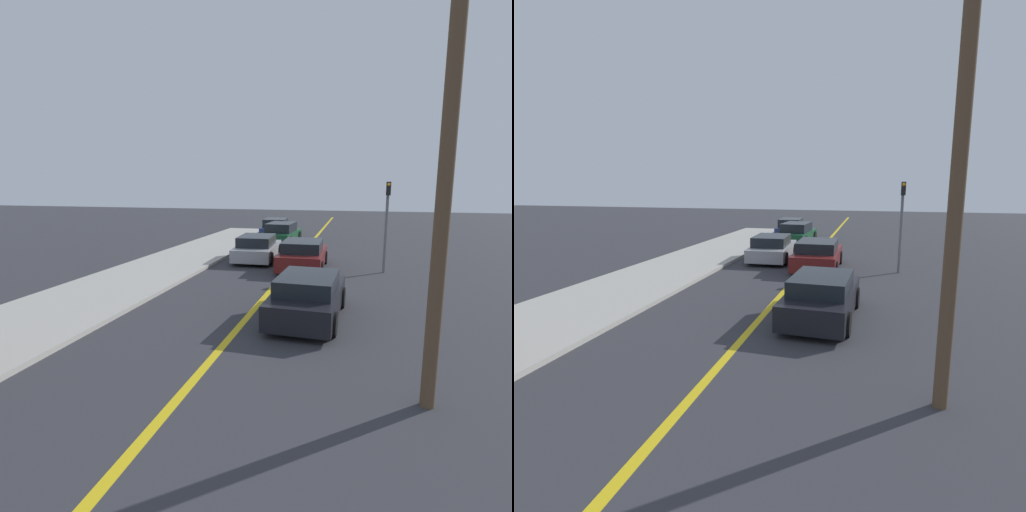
# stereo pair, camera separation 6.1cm
# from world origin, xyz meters

# --- Properties ---
(road_center_line) EXTENTS (0.20, 60.00, 0.01)m
(road_center_line) POSITION_xyz_m (0.00, 18.00, 0.00)
(road_center_line) COLOR gold
(road_center_line) RESTS_ON ground_plane
(sidewalk_left) EXTENTS (3.93, 33.10, 0.13)m
(sidewalk_left) POSITION_xyz_m (-5.52, 16.55, 0.07)
(sidewalk_left) COLOR #ADA89E
(sidewalk_left) RESTS_ON ground_plane
(car_near_right_lane) EXTENTS (1.99, 4.06, 1.29)m
(car_near_right_lane) POSITION_xyz_m (1.67, 12.18, 0.63)
(car_near_right_lane) COLOR black
(car_near_right_lane) RESTS_ON ground_plane
(car_ahead_center) EXTENTS (2.05, 4.21, 1.29)m
(car_ahead_center) POSITION_xyz_m (0.59, 18.88, 0.63)
(car_ahead_center) COLOR maroon
(car_ahead_center) RESTS_ON ground_plane
(car_far_distant) EXTENTS (2.10, 4.14, 1.25)m
(car_far_distant) POSITION_xyz_m (-1.89, 20.34, 0.61)
(car_far_distant) COLOR #9E9EA3
(car_far_distant) RESTS_ON ground_plane
(car_parked_left_lot) EXTENTS (2.08, 4.29, 1.36)m
(car_parked_left_lot) POSITION_xyz_m (-1.76, 26.04, 0.66)
(car_parked_left_lot) COLOR #144728
(car_parked_left_lot) RESTS_ON ground_plane
(car_oncoming_far) EXTENTS (1.99, 4.32, 1.30)m
(car_oncoming_far) POSITION_xyz_m (-2.88, 29.67, 0.63)
(car_oncoming_far) COLOR navy
(car_oncoming_far) RESTS_ON ground_plane
(traffic_light) EXTENTS (0.18, 0.40, 3.84)m
(traffic_light) POSITION_xyz_m (4.08, 18.86, 2.37)
(traffic_light) COLOR slate
(traffic_light) RESTS_ON ground_plane
(utility_pole) EXTENTS (0.24, 0.24, 7.72)m
(utility_pole) POSITION_xyz_m (4.23, 8.13, 3.86)
(utility_pole) COLOR brown
(utility_pole) RESTS_ON ground_plane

